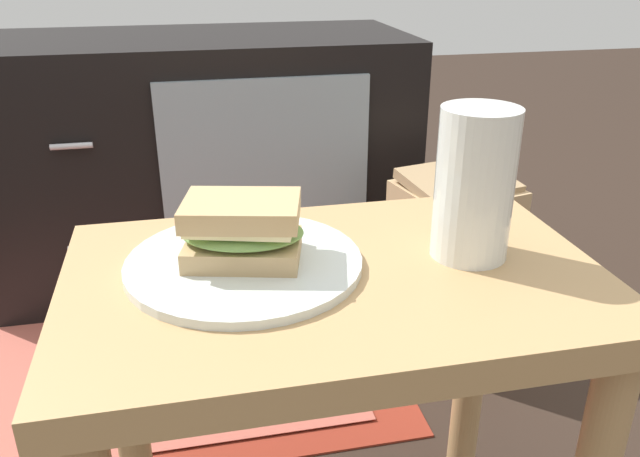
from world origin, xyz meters
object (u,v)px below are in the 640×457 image
(paper_bag, at_px, (451,262))
(plate, at_px, (244,263))
(tv_cabinet, at_px, (206,159))
(beer_glass, at_px, (474,188))
(sandwich_front, at_px, (242,230))

(paper_bag, bearing_deg, plate, -133.78)
(tv_cabinet, distance_m, plate, 0.94)
(plate, bearing_deg, tv_cabinet, 90.23)
(plate, height_order, paper_bag, plate)
(plate, relative_size, beer_glass, 1.53)
(tv_cabinet, xyz_separation_m, sandwich_front, (0.00, -0.92, 0.21))
(plate, xyz_separation_m, sandwich_front, (0.00, 0.00, 0.04))
(beer_glass, distance_m, paper_bag, 0.65)
(plate, distance_m, beer_glass, 0.25)
(plate, bearing_deg, beer_glass, -4.79)
(sandwich_front, bearing_deg, paper_bag, 46.22)
(plate, relative_size, paper_bag, 0.67)
(paper_bag, bearing_deg, sandwich_front, -133.78)
(beer_glass, relative_size, paper_bag, 0.44)
(tv_cabinet, xyz_separation_m, paper_bag, (0.46, -0.44, -0.11))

